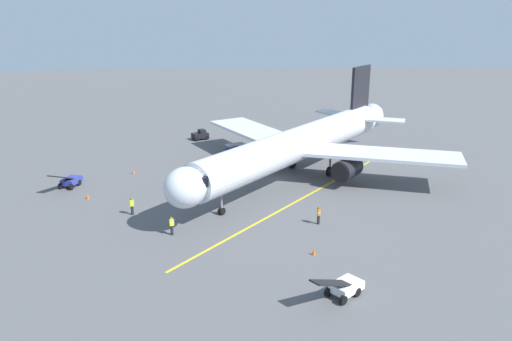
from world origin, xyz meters
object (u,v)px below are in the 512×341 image
at_px(ground_crew_marshaller, 172,225).
at_px(safety_cone_nose_right, 88,196).
at_px(baggage_cart_near_nose, 235,148).
at_px(belt_loader_rear_apron, 70,181).
at_px(safety_cone_nose_left, 134,172).
at_px(tug_portside, 200,135).
at_px(ground_crew_loader, 319,215).
at_px(ground_crew_wing_walker, 132,206).
at_px(safety_cone_wing_port, 314,252).
at_px(belt_loader_starboard_side, 344,287).
at_px(airplane, 299,144).

xyz_separation_m(ground_crew_marshaller, safety_cone_nose_right, (9.49, -9.42, -0.61)).
bearing_deg(baggage_cart_near_nose, belt_loader_rear_apron, 33.18).
bearing_deg(belt_loader_rear_apron, safety_cone_nose_left, -146.46).
relative_size(baggage_cart_near_nose, tug_portside, 1.08).
xyz_separation_m(ground_crew_loader, belt_loader_rear_apron, (25.45, -11.95, -0.17)).
distance_m(belt_loader_rear_apron, safety_cone_nose_left, 7.50).
bearing_deg(ground_crew_wing_walker, safety_cone_wing_port, 149.23).
relative_size(belt_loader_starboard_side, safety_cone_nose_left, 7.88).
bearing_deg(belt_loader_rear_apron, airplane, -177.00).
height_order(ground_crew_marshaller, ground_crew_wing_walker, same).
xyz_separation_m(ground_crew_wing_walker, baggage_cart_near_nose, (-10.57, -20.69, -0.23)).
relative_size(belt_loader_rear_apron, safety_cone_nose_right, 8.59).
relative_size(ground_crew_wing_walker, safety_cone_nose_right, 3.11).
bearing_deg(belt_loader_rear_apron, ground_crew_loader, 154.84).
bearing_deg(belt_loader_rear_apron, belt_loader_starboard_side, 135.99).
bearing_deg(safety_cone_nose_left, ground_crew_marshaller, 109.12).
bearing_deg(ground_crew_wing_walker, baggage_cart_near_nose, -117.06).
bearing_deg(belt_loader_starboard_side, baggage_cart_near_nose, -80.31).
bearing_deg(ground_crew_loader, belt_loader_rear_apron, -25.16).
relative_size(ground_crew_loader, belt_loader_starboard_side, 0.39).
bearing_deg(ground_crew_wing_walker, ground_crew_marshaller, 130.88).
relative_size(tug_portside, safety_cone_wing_port, 4.96).
bearing_deg(safety_cone_nose_left, baggage_cart_near_nose, -147.00).
bearing_deg(safety_cone_wing_port, ground_crew_loader, -104.24).
relative_size(ground_crew_marshaller, ground_crew_loader, 1.00).
bearing_deg(baggage_cart_near_nose, ground_crew_wing_walker, 62.94).
bearing_deg(ground_crew_marshaller, safety_cone_nose_left, -70.88).
relative_size(ground_crew_loader, safety_cone_nose_left, 3.11).
xyz_separation_m(belt_loader_rear_apron, safety_cone_wing_port, (-23.94, 17.90, -0.44)).
height_order(belt_loader_starboard_side, belt_loader_rear_apron, same).
relative_size(tug_portside, belt_loader_starboard_side, 0.63).
relative_size(tug_portside, safety_cone_nose_left, 4.96).
xyz_separation_m(belt_loader_starboard_side, safety_cone_nose_left, (18.62, -28.16, -0.44)).
height_order(ground_crew_marshaller, safety_cone_nose_right, ground_crew_marshaller).
xyz_separation_m(ground_crew_marshaller, safety_cone_nose_left, (6.05, -17.45, -0.61)).
distance_m(airplane, safety_cone_wing_port, 19.68).
distance_m(airplane, belt_loader_starboard_side, 25.60).
xyz_separation_m(ground_crew_marshaller, safety_cone_wing_port, (-11.65, 4.59, -0.61)).
xyz_separation_m(airplane, belt_loader_rear_apron, (25.66, 1.35, -3.29)).
distance_m(belt_loader_starboard_side, belt_loader_rear_apron, 34.58).
xyz_separation_m(ground_crew_wing_walker, tug_portside, (-5.57, -28.52, -0.18)).
xyz_separation_m(ground_crew_wing_walker, belt_loader_rear_apron, (8.11, -8.48, -0.17)).
bearing_deg(ground_crew_marshaller, belt_loader_rear_apron, -47.28).
xyz_separation_m(baggage_cart_near_nose, belt_loader_starboard_side, (-6.19, 36.24, 0.06)).
height_order(ground_crew_marshaller, belt_loader_starboard_side, belt_loader_starboard_side).
xyz_separation_m(baggage_cart_near_nose, safety_cone_nose_left, (12.43, 8.08, -0.38)).
height_order(airplane, ground_crew_loader, airplane).
xyz_separation_m(baggage_cart_near_nose, safety_cone_wing_port, (-5.26, 30.12, -0.38)).
distance_m(baggage_cart_near_nose, belt_loader_rear_apron, 22.32).
height_order(belt_loader_starboard_side, safety_cone_wing_port, belt_loader_starboard_side).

